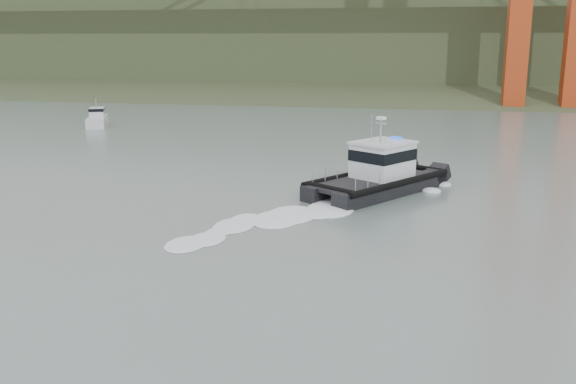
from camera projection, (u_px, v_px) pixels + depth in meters
name	position (u px, v px, depth m)	size (l,w,h in m)	color
ground	(292.00, 288.00, 26.22)	(400.00, 400.00, 0.00)	slate
headlands	(401.00, 53.00, 144.16)	(500.00, 105.36, 27.12)	#384829
patrol_boat	(379.00, 173.00, 42.46)	(9.22, 11.07, 5.20)	black
motorboat	(97.00, 119.00, 75.17)	(4.21, 6.44, 3.37)	silver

